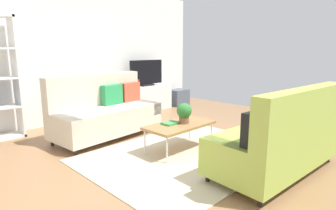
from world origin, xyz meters
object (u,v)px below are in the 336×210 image
object	(u,v)px
couch_beige	(106,112)
tv_console	(146,98)
coffee_table	(180,126)
tv	(146,73)
storage_trunk	(179,97)
bottle_1	(138,83)
bottle_0	(135,83)
vase_0	(126,85)
couch_green	(280,139)
potted_plant	(184,112)
table_book_0	(170,123)

from	to	relation	value
couch_beige	tv_console	size ratio (longest dim) A/B	1.40
coffee_table	tv	size ratio (longest dim) A/B	1.10
storage_trunk	bottle_1	distance (m)	1.48
couch_beige	storage_trunk	bearing A→B (deg)	-166.03
tv	bottle_0	xyz separation A→B (m)	(-0.38, -0.02, -0.21)
couch_beige	storage_trunk	xyz separation A→B (m)	(3.02, 1.04, -0.23)
coffee_table	vase_0	size ratio (longest dim) A/B	7.84
tv_console	vase_0	distance (m)	0.70
coffee_table	tv_console	xyz separation A→B (m)	(1.53, 2.56, -0.07)
couch_beige	bottle_1	world-z (taller)	couch_beige
couch_green	potted_plant	bearing A→B (deg)	102.00
bottle_1	table_book_0	bearing A→B (deg)	-119.08
storage_trunk	table_book_0	bearing A→B (deg)	-139.14
bottle_1	tv	bearing A→B (deg)	4.00
tv_console	tv	bearing A→B (deg)	-90.00
couch_beige	bottle_0	size ratio (longest dim) A/B	10.05
table_book_0	bottle_1	bearing A→B (deg)	60.92
table_book_0	couch_green	bearing A→B (deg)	-75.73
potted_plant	table_book_0	distance (m)	0.27
tv_console	table_book_0	distance (m)	2.96
vase_0	bottle_0	size ratio (longest dim) A/B	0.72
couch_green	vase_0	distance (m)	4.10
couch_beige	potted_plant	bearing A→B (deg)	103.13
couch_beige	tv	xyz separation A→B (m)	(1.92, 1.12, 0.51)
storage_trunk	bottle_0	xyz separation A→B (m)	(-1.48, 0.06, 0.52)
potted_plant	table_book_0	bearing A→B (deg)	149.91
couch_beige	table_book_0	distance (m)	1.36
couch_beige	tv_console	xyz separation A→B (m)	(1.92, 1.14, -0.13)
coffee_table	vase_0	bearing A→B (deg)	70.06
tv	vase_0	size ratio (longest dim) A/B	7.13
tv_console	potted_plant	xyz separation A→B (m)	(-1.44, -2.58, 0.27)
tv	vase_0	xyz separation A→B (m)	(-0.58, 0.07, -0.24)
storage_trunk	potted_plant	distance (m)	3.57
coffee_table	potted_plant	xyz separation A→B (m)	(0.08, -0.02, 0.20)
table_book_0	vase_0	size ratio (longest dim) A/B	1.71
potted_plant	bottle_1	bearing A→B (deg)	65.45
coffee_table	bottle_1	world-z (taller)	bottle_1
tv_console	vase_0	size ratio (longest dim) A/B	9.98
couch_beige	bottle_0	xyz separation A→B (m)	(1.53, 1.10, 0.29)
vase_0	bottle_1	size ratio (longest dim) A/B	0.77
coffee_table	table_book_0	size ratio (longest dim) A/B	4.58
coffee_table	bottle_1	size ratio (longest dim) A/B	6.01
coffee_table	bottle_0	distance (m)	2.79
vase_0	potted_plant	bearing A→B (deg)	-108.22
storage_trunk	coffee_table	bearing A→B (deg)	-136.87
storage_trunk	couch_green	bearing A→B (deg)	-121.19
couch_green	coffee_table	bearing A→B (deg)	105.17
couch_green	tv	distance (m)	4.18
bottle_1	couch_beige	bearing A→B (deg)	-146.03
coffee_table	storage_trunk	bearing A→B (deg)	43.13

